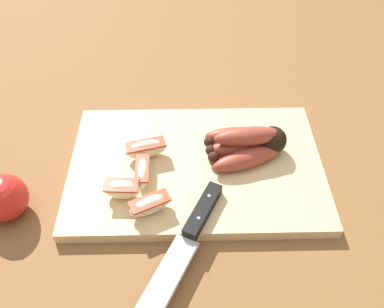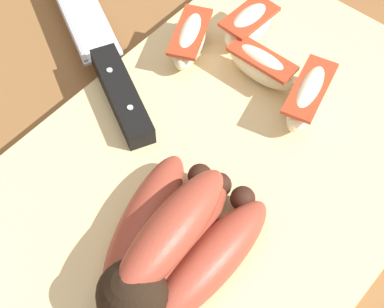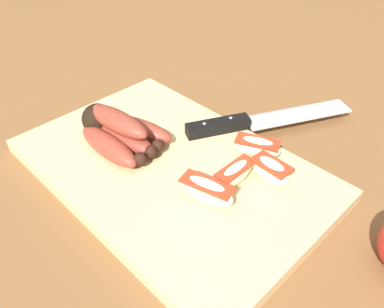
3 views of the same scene
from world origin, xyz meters
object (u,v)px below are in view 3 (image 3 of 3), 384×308
object	(u,v)px
apple_wedge_middle	(271,171)
apple_wedge_extra	(207,191)
banana_bunch	(118,131)
apple_wedge_far	(257,147)
chefs_knife	(247,122)
apple_wedge_near	(235,174)

from	to	relation	value
apple_wedge_middle	apple_wedge_extra	distance (m)	0.09
banana_bunch	apple_wedge_far	world-z (taller)	banana_bunch
apple_wedge_middle	apple_wedge_far	xyz separation A→B (m)	(0.04, -0.03, -0.00)
chefs_knife	apple_wedge_middle	xyz separation A→B (m)	(-0.10, 0.08, 0.01)
apple_wedge_near	apple_wedge_extra	bearing A→B (deg)	86.48
apple_wedge_middle	apple_wedge_extra	world-z (taller)	same
chefs_knife	apple_wedge_middle	distance (m)	0.13
apple_wedge_far	chefs_knife	bearing A→B (deg)	-40.73
apple_wedge_middle	apple_wedge_far	size ratio (longest dim) A/B	0.82
banana_bunch	chefs_knife	bearing A→B (deg)	-121.16
chefs_knife	apple_wedge_middle	size ratio (longest dim) A/B	4.57
apple_wedge_near	apple_wedge_middle	world-z (taller)	apple_wedge_middle
banana_bunch	apple_wedge_extra	bearing A→B (deg)	-178.28
apple_wedge_far	apple_wedge_extra	distance (m)	0.12
apple_wedge_far	apple_wedge_middle	bearing A→B (deg)	146.77
apple_wedge_near	apple_wedge_middle	bearing A→B (deg)	-129.16
apple_wedge_far	apple_wedge_extra	world-z (taller)	apple_wedge_extra
apple_wedge_near	apple_wedge_middle	distance (m)	0.05
chefs_knife	apple_wedge_middle	world-z (taller)	apple_wedge_middle
apple_wedge_near	apple_wedge_extra	size ratio (longest dim) A/B	0.86
banana_bunch	apple_wedge_extra	size ratio (longest dim) A/B	1.87
chefs_knife	apple_wedge_near	world-z (taller)	apple_wedge_near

